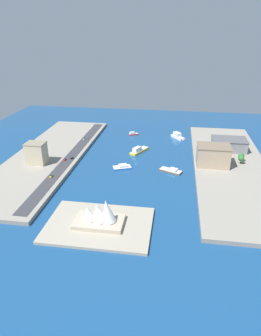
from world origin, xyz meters
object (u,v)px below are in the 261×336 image
(ferry_white_commuter, at_px, (178,136))
(office_block_beige, at_px, (36,153))
(van_white, at_px, (84,139))
(taxi_yellow_cab, at_px, (51,176))
(tugboat_red, at_px, (133,134))
(opera_landmark, at_px, (100,215))
(barge_flat_brown, at_px, (171,170))
(traffic_light_waterfront, at_px, (89,139))
(pickup_red, at_px, (65,159))
(apartment_midrise_tan, at_px, (213,155))
(warehouse_low_gray, at_px, (229,144))
(suv_black, at_px, (72,158))
(ferry_yellow_fast, at_px, (139,150))
(catamaran_blue, at_px, (122,167))

(ferry_white_commuter, height_order, office_block_beige, office_block_beige)
(van_white, bearing_deg, taxi_yellow_cab, 89.94)
(tugboat_red, xyz_separation_m, opera_landmark, (-5.52, 197.78, 7.24))
(barge_flat_brown, height_order, traffic_light_waterfront, traffic_light_waterfront)
(pickup_red, xyz_separation_m, opera_landmark, (-60.72, 98.60, 4.61))
(apartment_midrise_tan, distance_m, van_white, 153.20)
(warehouse_low_gray, xyz_separation_m, suv_black, (160.27, 49.75, -5.38))
(tugboat_red, bearing_deg, pickup_red, 60.90)
(barge_flat_brown, height_order, opera_landmark, opera_landmark)
(ferry_yellow_fast, distance_m, warehouse_low_gray, 97.81)
(barge_flat_brown, xyz_separation_m, taxi_yellow_cab, (105.17, 34.10, 2.98))
(traffic_light_waterfront, bearing_deg, van_white, -47.38)
(catamaran_blue, relative_size, van_white, 4.61)
(barge_flat_brown, bearing_deg, van_white, -32.45)
(ferry_yellow_fast, relative_size, suv_black, 6.46)
(traffic_light_waterfront, bearing_deg, opera_landmark, 108.53)
(pickup_red, xyz_separation_m, van_white, (-1.31, -63.10, -0.00))
(catamaran_blue, xyz_separation_m, taxi_yellow_cab, (57.89, 34.98, 2.93))
(apartment_midrise_tan, relative_size, traffic_light_waterfront, 4.82)
(tugboat_red, height_order, opera_landmark, opera_landmark)
(suv_black, bearing_deg, apartment_midrise_tan, -177.50)
(warehouse_low_gray, distance_m, apartment_midrise_tan, 48.66)
(ferry_yellow_fast, xyz_separation_m, office_block_beige, (93.25, 52.17, 11.69))
(ferry_yellow_fast, xyz_separation_m, opera_landmark, (8.88, 139.68, 6.60))
(barge_flat_brown, height_order, taxi_yellow_cab, taxi_yellow_cab)
(van_white, height_order, opera_landmark, opera_landmark)
(ferry_white_commuter, height_order, van_white, ferry_white_commuter)
(pickup_red, bearing_deg, ferry_white_commuter, -139.86)
(ferry_yellow_fast, distance_m, ferry_white_commuter, 67.49)
(van_white, bearing_deg, suv_black, 94.53)
(ferry_white_commuter, distance_m, taxi_yellow_cab, 171.85)
(van_white, distance_m, traffic_light_waterfront, 12.59)
(ferry_yellow_fast, distance_m, apartment_midrise_tan, 82.00)
(tugboat_red, height_order, pickup_red, pickup_red)
(ferry_yellow_fast, bearing_deg, barge_flat_brown, 129.40)
(apartment_midrise_tan, relative_size, suv_black, 7.29)
(ferry_yellow_fast, height_order, catamaran_blue, ferry_yellow_fast)
(ferry_yellow_fast, relative_size, opera_landmark, 0.82)
(ferry_white_commuter, xyz_separation_m, opera_landmark, (50.76, 192.60, 6.04))
(office_block_beige, xyz_separation_m, apartment_midrise_tan, (-168.70, -21.99, -0.74))
(ferry_white_commuter, distance_m, traffic_light_waterfront, 109.58)
(office_block_beige, height_order, pickup_red, office_block_beige)
(ferry_white_commuter, height_order, catamaran_blue, ferry_white_commuter)
(office_block_beige, distance_m, opera_landmark, 121.66)
(ferry_yellow_fast, height_order, apartment_midrise_tan, apartment_midrise_tan)
(catamaran_blue, relative_size, warehouse_low_gray, 0.54)
(ferry_yellow_fast, relative_size, barge_flat_brown, 1.21)
(tugboat_red, height_order, warehouse_low_gray, warehouse_low_gray)
(catamaran_blue, xyz_separation_m, van_white, (57.78, -65.91, 2.93))
(tugboat_red, xyz_separation_m, ferry_white_commuter, (-56.28, 5.17, 1.19))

